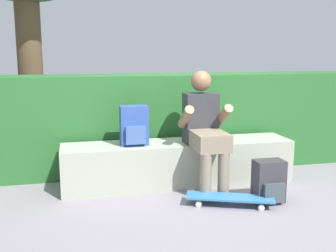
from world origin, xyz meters
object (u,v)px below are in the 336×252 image
(bench_main, at_px, (178,163))
(person_skater, at_px, (205,127))
(skateboard_near_person, at_px, (230,198))
(backpack_on_bench, at_px, (134,126))
(backpack_on_ground, at_px, (269,182))

(bench_main, xyz_separation_m, person_skater, (0.22, -0.22, 0.43))
(skateboard_near_person, xyz_separation_m, backpack_on_bench, (-0.77, 0.72, 0.57))
(skateboard_near_person, distance_m, backpack_on_bench, 1.20)
(backpack_on_bench, bearing_deg, bench_main, 1.14)
(person_skater, bearing_deg, backpack_on_bench, 163.01)
(bench_main, height_order, backpack_on_ground, bench_main)
(bench_main, relative_size, skateboard_near_person, 2.98)
(person_skater, xyz_separation_m, backpack_on_ground, (0.48, -0.50, -0.46))
(backpack_on_ground, bearing_deg, skateboard_near_person, -178.24)
(skateboard_near_person, height_order, backpack_on_bench, backpack_on_bench)
(bench_main, bearing_deg, person_skater, -45.57)
(backpack_on_bench, xyz_separation_m, backpack_on_ground, (1.16, -0.71, -0.46))
(person_skater, bearing_deg, skateboard_near_person, -80.80)
(bench_main, bearing_deg, skateboard_near_person, -67.76)
(bench_main, xyz_separation_m, backpack_on_ground, (0.69, -0.72, -0.03))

